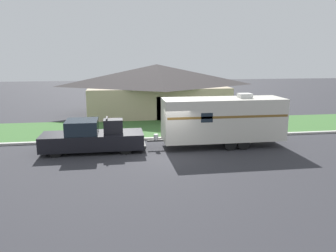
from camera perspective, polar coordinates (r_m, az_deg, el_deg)
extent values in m
plane|color=#2D2D33|center=(18.85, 0.30, -5.13)|extent=(120.00, 120.00, 0.00)
cube|color=beige|center=(22.40, -1.19, -2.15)|extent=(80.00, 0.30, 0.14)
cube|color=#3D6B33|center=(25.94, -2.24, -0.31)|extent=(80.00, 7.00, 0.03)
cube|color=tan|center=(32.65, -1.93, 4.68)|extent=(13.00, 7.97, 2.74)
pyramid|color=#3D3838|center=(32.43, -1.96, 8.88)|extent=(14.04, 8.61, 2.06)
cube|color=#4C3828|center=(28.82, -1.00, 3.04)|extent=(1.00, 0.06, 2.10)
cylinder|color=black|center=(19.47, -19.03, -4.00)|extent=(0.81, 0.28, 0.81)
cylinder|color=black|center=(21.11, -18.22, -2.72)|extent=(0.81, 0.28, 0.81)
cylinder|color=black|center=(19.14, -7.40, -3.70)|extent=(0.81, 0.28, 0.81)
cylinder|color=black|center=(20.81, -7.52, -2.42)|extent=(0.81, 0.28, 0.81)
cube|color=black|center=(20.10, -16.40, -2.56)|extent=(3.51, 2.08, 0.89)
cube|color=#19232D|center=(19.83, -14.73, -0.14)|extent=(1.83, 1.92, 0.80)
cube|color=black|center=(19.90, -7.90, -2.32)|extent=(2.43, 2.08, 0.89)
cube|color=#333333|center=(20.04, -4.22, -3.09)|extent=(0.12, 1.87, 0.20)
cube|color=black|center=(19.71, -9.52, 0.01)|extent=(1.12, 0.87, 0.80)
cube|color=black|center=(19.63, -10.61, 1.35)|extent=(0.10, 0.96, 0.08)
cylinder|color=black|center=(20.13, 10.81, -3.12)|extent=(0.75, 0.22, 0.75)
cylinder|color=black|center=(21.96, 9.09, -1.78)|extent=(0.75, 0.22, 0.75)
cylinder|color=black|center=(20.41, 12.99, -3.00)|extent=(0.75, 0.22, 0.75)
cylinder|color=black|center=(22.22, 11.12, -1.69)|extent=(0.75, 0.22, 0.75)
cube|color=beige|center=(20.68, 9.55, 1.23)|extent=(7.52, 2.28, 2.58)
cube|color=brown|center=(19.56, 10.62, 1.53)|extent=(7.37, 0.01, 0.14)
cube|color=#383838|center=(20.06, -2.25, -2.57)|extent=(1.01, 0.12, 0.10)
cylinder|color=silver|center=(20.01, -2.11, -1.93)|extent=(0.28, 0.28, 0.36)
cube|color=silver|center=(20.93, 13.23, 5.17)|extent=(0.80, 0.68, 0.28)
cube|color=#19232D|center=(19.16, 6.79, 1.44)|extent=(0.70, 0.01, 0.56)
cylinder|color=brown|center=(24.12, 9.08, -0.16)|extent=(0.09, 0.09, 1.05)
cube|color=#B2B2B2|center=(23.99, 9.13, 1.32)|extent=(0.48, 0.20, 0.22)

